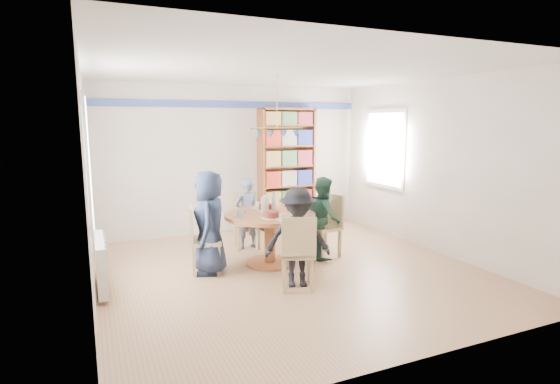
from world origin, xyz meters
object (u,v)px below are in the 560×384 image
radiator (101,263)px  person_left (209,223)px  person_right (324,217)px  person_near (298,237)px  person_far (247,214)px  chair_right (328,222)px  bookshelf (287,170)px  chair_far (246,218)px  chair_left (200,237)px  dining_table (270,227)px  chair_near (298,249)px

radiator → person_left: bearing=4.2°
person_right → person_near: (-0.87, -0.90, 0.01)m
radiator → person_far: (2.22, 1.01, 0.22)m
chair_right → person_right: size_ratio=0.77×
bookshelf → person_far: bearing=-138.8°
chair_far → person_near: person_near is taller
chair_right → person_far: (-1.01, 0.87, 0.05)m
chair_left → person_right: (1.88, -0.05, 0.11)m
chair_right → person_near: (-0.98, -0.95, 0.10)m
dining_table → chair_right: bearing=2.2°
radiator → chair_far: bearing=25.7°
dining_table → person_near: 0.91m
chair_near → chair_left: bearing=131.1°
radiator → person_near: person_near is taller
chair_left → chair_right: bearing=-0.0°
dining_table → person_left: 0.89m
chair_left → person_near: 1.39m
chair_far → person_near: 1.90m
person_right → chair_left: bearing=103.9°
chair_far → bookshelf: bookshelf is taller
chair_near → person_far: bearing=89.2°
dining_table → person_left: (-0.88, 0.00, 0.14)m
chair_far → person_far: 0.11m
person_right → chair_near: bearing=153.4°
person_far → person_near: size_ratio=0.92×
chair_near → person_left: person_left is taller
chair_near → person_right: size_ratio=0.76×
dining_table → chair_left: bearing=177.7°
chair_far → radiator: bearing=-154.3°
chair_near → person_right: bearing=48.0°
dining_table → chair_left: chair_left is taller
radiator → chair_right: bearing=2.4°
chair_left → person_near: size_ratio=0.74×
person_right → bookshelf: size_ratio=0.54×
chair_far → chair_near: bearing=-91.2°
bookshelf → chair_right: bearing=-95.1°
chair_far → person_far: person_far is taller
dining_table → chair_far: 0.98m
radiator → person_far: person_far is taller
dining_table → chair_far: (-0.02, 0.98, -0.07)m
person_far → bookshelf: size_ratio=0.50×
chair_far → bookshelf: size_ratio=0.39×
chair_left → bookshelf: 2.94m
person_left → person_far: (0.85, 0.91, -0.13)m
radiator → person_far: bearing=24.3°
radiator → dining_table: dining_table is taller
person_far → chair_near: bearing=78.5°
chair_left → person_near: (1.01, -0.95, 0.12)m
chair_far → person_right: size_ratio=0.72×
chair_far → person_right: person_right is taller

